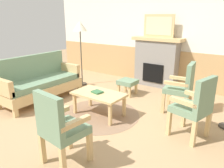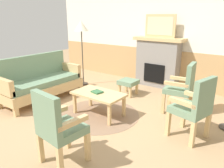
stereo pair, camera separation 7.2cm
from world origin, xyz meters
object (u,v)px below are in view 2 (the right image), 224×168
(fireplace, at_px, (158,62))
(framed_picture, at_px, (160,26))
(couch, at_px, (41,82))
(floor_lamp_by_couch, at_px, (81,30))
(armchair_by_window_left, at_px, (183,86))
(coffee_table, at_px, (99,96))
(armchair_front_left, at_px, (57,125))
(footstool, at_px, (128,83))
(book_on_table, at_px, (97,92))
(armchair_near_fireplace, at_px, (195,106))

(fireplace, distance_m, framed_picture, 0.91)
(couch, xyz_separation_m, floor_lamp_by_couch, (-0.03, 1.36, 1.05))
(framed_picture, xyz_separation_m, armchair_by_window_left, (1.12, -1.27, -1.02))
(couch, distance_m, coffee_table, 1.55)
(armchair_front_left, bearing_deg, coffee_table, 110.71)
(armchair_by_window_left, relative_size, armchair_front_left, 1.00)
(couch, xyz_separation_m, footstool, (1.39, 1.41, -0.11))
(couch, relative_size, armchair_front_left, 1.84)
(framed_picture, relative_size, footstool, 2.00)
(coffee_table, relative_size, armchair_by_window_left, 0.98)
(fireplace, bearing_deg, armchair_by_window_left, -48.67)
(couch, bearing_deg, armchair_front_left, -30.95)
(armchair_by_window_left, height_order, floor_lamp_by_couch, floor_lamp_by_couch)
(footstool, bearing_deg, armchair_front_left, -75.59)
(footstool, relative_size, armchair_front_left, 0.41)
(fireplace, xyz_separation_m, footstool, (-0.24, -1.04, -0.37))
(fireplace, height_order, footstool, fireplace)
(footstool, xyz_separation_m, armchair_by_window_left, (1.36, -0.23, 0.25))
(floor_lamp_by_couch, bearing_deg, book_on_table, -38.23)
(book_on_table, height_order, armchair_by_window_left, armchair_by_window_left)
(couch, height_order, armchair_front_left, same)
(armchair_front_left, bearing_deg, armchair_near_fireplace, 54.52)
(armchair_by_window_left, bearing_deg, framed_picture, 131.33)
(fireplace, relative_size, armchair_by_window_left, 1.33)
(couch, height_order, armchair_near_fireplace, same)
(footstool, bearing_deg, fireplace, 77.01)
(armchair_near_fireplace, relative_size, floor_lamp_by_couch, 0.58)
(couch, xyz_separation_m, armchair_by_window_left, (2.75, 1.18, 0.14))
(framed_picture, xyz_separation_m, armchair_near_fireplace, (1.58, -2.09, -1.02))
(fireplace, bearing_deg, armchair_near_fireplace, -52.81)
(book_on_table, xyz_separation_m, armchair_by_window_left, (1.23, 1.04, 0.08))
(footstool, bearing_deg, book_on_table, -84.40)
(book_on_table, distance_m, armchair_near_fireplace, 1.71)
(coffee_table, height_order, armchair_front_left, armchair_front_left)
(framed_picture, height_order, couch, framed_picture)
(framed_picture, height_order, coffee_table, framed_picture)
(armchair_front_left, bearing_deg, fireplace, 96.83)
(armchair_by_window_left, bearing_deg, armchair_near_fireplace, -60.28)
(book_on_table, relative_size, armchair_near_fireplace, 0.19)
(couch, distance_m, book_on_table, 1.52)
(fireplace, distance_m, couch, 2.95)
(armchair_front_left, bearing_deg, framed_picture, 96.83)
(armchair_by_window_left, height_order, armchair_front_left, same)
(footstool, relative_size, floor_lamp_by_couch, 0.24)
(book_on_table, xyz_separation_m, armchair_near_fireplace, (1.70, 0.22, 0.08))
(armchair_near_fireplace, xyz_separation_m, armchair_by_window_left, (-0.47, 0.82, 0.00))
(coffee_table, bearing_deg, armchair_near_fireplace, 7.34)
(floor_lamp_by_couch, bearing_deg, armchair_near_fireplace, -17.08)
(floor_lamp_by_couch, bearing_deg, fireplace, 33.33)
(couch, bearing_deg, coffee_table, 5.40)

